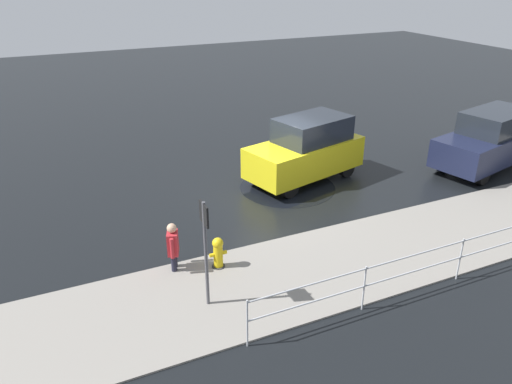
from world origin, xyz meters
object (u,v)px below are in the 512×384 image
Objects in this scene: moving_hatchback at (307,150)px; fire_hydrant at (218,253)px; sign_post at (205,240)px; pedestrian at (173,245)px; parked_sedan at (490,140)px.

moving_hatchback is 5.24× the size of fire_hydrant.
sign_post is at bearing 60.31° from fire_hydrant.
moving_hatchback is 3.44× the size of pedestrian.
moving_hatchback reaches higher than pedestrian.
parked_sedan is 10.97m from fire_hydrant.
pedestrian is (5.46, 3.41, -0.34)m from moving_hatchback.
fire_hydrant is at bearing 159.93° from pedestrian.
fire_hydrant is 0.66× the size of pedestrian.
pedestrian is 1.82m from sign_post.
parked_sedan reaches higher than pedestrian.
sign_post is (-0.27, 1.56, 0.90)m from pedestrian.
pedestrian is at bearing 8.23° from parked_sedan.
parked_sedan is (-6.26, 1.71, -0.03)m from moving_hatchback.
sign_post is (0.69, 1.21, 1.18)m from fire_hydrant.
sign_post reaches higher than fire_hydrant.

